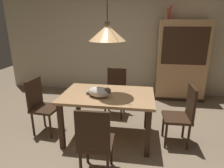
{
  "coord_description": "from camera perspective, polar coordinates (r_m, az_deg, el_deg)",
  "views": [
    {
      "loc": [
        0.43,
        -2.37,
        1.82
      ],
      "look_at": [
        -0.02,
        0.58,
        0.85
      ],
      "focal_mm": 31.33,
      "sensor_mm": 36.0,
      "label": 1
    }
  ],
  "objects": [
    {
      "name": "dining_table",
      "position": [
        3.03,
        -1.23,
        -4.74
      ],
      "size": [
        1.4,
        0.9,
        0.75
      ],
      "color": "tan",
      "rests_on": "ground"
    },
    {
      "name": "chair_far_back",
      "position": [
        3.89,
        1.09,
        -1.68
      ],
      "size": [
        0.43,
        0.43,
        0.93
      ],
      "color": "#382316",
      "rests_on": "ground"
    },
    {
      "name": "chair_left_side",
      "position": [
        3.46,
        -20.02,
        -5.41
      ],
      "size": [
        0.44,
        0.44,
        0.93
      ],
      "color": "#382316",
      "rests_on": "ground"
    },
    {
      "name": "pendant_lamp",
      "position": [
        2.8,
        -1.37,
        14.77
      ],
      "size": [
        0.52,
        0.52,
        1.3
      ],
      "color": "#E0A86B"
    },
    {
      "name": "chair_near_front",
      "position": [
        2.34,
        -5.01,
        -16.12
      ],
      "size": [
        0.41,
        0.41,
        0.93
      ],
      "color": "#382316",
      "rests_on": "ground"
    },
    {
      "name": "book_brown_thick",
      "position": [
        4.72,
        15.65,
        19.05
      ],
      "size": [
        0.06,
        0.24,
        0.22
      ],
      "primitive_type": "cube",
      "color": "brown",
      "rests_on": "hutch_bookcase"
    },
    {
      "name": "cat_sleeping",
      "position": [
        2.87,
        -3.59,
        -2.33
      ],
      "size": [
        0.4,
        0.29,
        0.16
      ],
      "color": "beige",
      "rests_on": "dining_table"
    },
    {
      "name": "hutch_bookcase",
      "position": [
        4.87,
        19.5,
        5.93
      ],
      "size": [
        1.12,
        0.45,
        1.85
      ],
      "color": "tan",
      "rests_on": "ground"
    },
    {
      "name": "ground",
      "position": [
        3.02,
        -1.31,
        -19.06
      ],
      "size": [
        10.0,
        10.0,
        0.0
      ],
      "primitive_type": "plane",
      "color": "#847056"
    },
    {
      "name": "book_red_tall",
      "position": [
        4.73,
        16.53,
        19.34
      ],
      "size": [
        0.04,
        0.22,
        0.28
      ],
      "primitive_type": "cube",
      "color": "#B73833",
      "rests_on": "hutch_bookcase"
    },
    {
      "name": "back_wall",
      "position": [
        5.06,
        3.94,
        13.73
      ],
      "size": [
        6.4,
        0.1,
        2.9
      ],
      "primitive_type": "cube",
      "color": "beige",
      "rests_on": "ground"
    },
    {
      "name": "chair_right_side",
      "position": [
        3.12,
        19.9,
        -8.0
      ],
      "size": [
        0.41,
        0.41,
        0.93
      ],
      "color": "#382316",
      "rests_on": "ground"
    }
  ]
}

